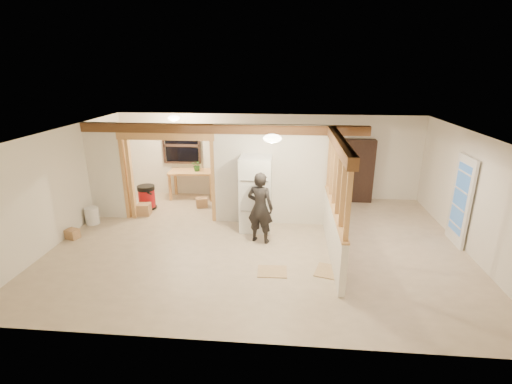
# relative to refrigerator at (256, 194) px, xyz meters

# --- Properties ---
(floor) EXTENTS (9.00, 6.50, 0.01)m
(floor) POSITION_rel_refrigerator_xyz_m (0.14, -0.78, -0.91)
(floor) COLOR beige
(floor) RESTS_ON ground
(ceiling) EXTENTS (9.00, 6.50, 0.01)m
(ceiling) POSITION_rel_refrigerator_xyz_m (0.14, -0.78, 1.60)
(ceiling) COLOR white
(wall_back) EXTENTS (9.00, 0.01, 2.50)m
(wall_back) POSITION_rel_refrigerator_xyz_m (0.14, 2.47, 0.35)
(wall_back) COLOR silver
(wall_back) RESTS_ON floor
(wall_front) EXTENTS (9.00, 0.01, 2.50)m
(wall_front) POSITION_rel_refrigerator_xyz_m (0.14, -4.03, 0.35)
(wall_front) COLOR silver
(wall_front) RESTS_ON floor
(wall_left) EXTENTS (0.01, 6.50, 2.50)m
(wall_left) POSITION_rel_refrigerator_xyz_m (-4.36, -0.78, 0.35)
(wall_left) COLOR silver
(wall_left) RESTS_ON floor
(wall_right) EXTENTS (0.01, 6.50, 2.50)m
(wall_right) POSITION_rel_refrigerator_xyz_m (4.64, -0.78, 0.35)
(wall_right) COLOR silver
(wall_right) RESTS_ON floor
(partition_left_stub) EXTENTS (0.90, 0.12, 2.50)m
(partition_left_stub) POSITION_rel_refrigerator_xyz_m (-3.91, 0.42, 0.35)
(partition_left_stub) COLOR silver
(partition_left_stub) RESTS_ON floor
(partition_center) EXTENTS (2.80, 0.12, 2.50)m
(partition_center) POSITION_rel_refrigerator_xyz_m (0.34, 0.42, 0.35)
(partition_center) COLOR silver
(partition_center) RESTS_ON floor
(doorway_frame) EXTENTS (2.46, 0.14, 2.20)m
(doorway_frame) POSITION_rel_refrigerator_xyz_m (-2.26, 0.42, 0.20)
(doorway_frame) COLOR tan
(doorway_frame) RESTS_ON floor
(header_beam_back) EXTENTS (7.00, 0.18, 0.22)m
(header_beam_back) POSITION_rel_refrigerator_xyz_m (-0.86, 0.42, 1.48)
(header_beam_back) COLOR brown
(header_beam_back) RESTS_ON ceiling
(header_beam_right) EXTENTS (0.18, 3.30, 0.22)m
(header_beam_right) POSITION_rel_refrigerator_xyz_m (1.74, -1.18, 1.48)
(header_beam_right) COLOR brown
(header_beam_right) RESTS_ON ceiling
(pony_wall) EXTENTS (0.12, 3.20, 1.00)m
(pony_wall) POSITION_rel_refrigerator_xyz_m (1.74, -1.18, -0.40)
(pony_wall) COLOR silver
(pony_wall) RESTS_ON floor
(stud_partition) EXTENTS (0.14, 3.20, 1.32)m
(stud_partition) POSITION_rel_refrigerator_xyz_m (1.74, -1.18, 0.76)
(stud_partition) COLOR tan
(stud_partition) RESTS_ON pony_wall
(window_back) EXTENTS (1.12, 0.10, 1.10)m
(window_back) POSITION_rel_refrigerator_xyz_m (-2.46, 2.39, 0.65)
(window_back) COLOR black
(window_back) RESTS_ON wall_back
(french_door) EXTENTS (0.12, 0.86, 2.00)m
(french_door) POSITION_rel_refrigerator_xyz_m (4.56, -0.38, 0.10)
(french_door) COLOR white
(french_door) RESTS_ON floor
(ceiling_dome_main) EXTENTS (0.36, 0.36, 0.16)m
(ceiling_dome_main) POSITION_rel_refrigerator_xyz_m (0.44, -1.28, 1.58)
(ceiling_dome_main) COLOR #FFEABF
(ceiling_dome_main) RESTS_ON ceiling
(ceiling_dome_util) EXTENTS (0.32, 0.32, 0.14)m
(ceiling_dome_util) POSITION_rel_refrigerator_xyz_m (-2.36, 1.52, 1.58)
(ceiling_dome_util) COLOR #FFEABF
(ceiling_dome_util) RESTS_ON ceiling
(hanging_bulb) EXTENTS (0.07, 0.07, 0.07)m
(hanging_bulb) POSITION_rel_refrigerator_xyz_m (-1.86, 0.82, 1.28)
(hanging_bulb) COLOR #FFD88C
(hanging_bulb) RESTS_ON ceiling
(refrigerator) EXTENTS (0.74, 0.72, 1.81)m
(refrigerator) POSITION_rel_refrigerator_xyz_m (0.00, 0.00, 0.00)
(refrigerator) COLOR white
(refrigerator) RESTS_ON floor
(woman) EXTENTS (0.68, 0.54, 1.64)m
(woman) POSITION_rel_refrigerator_xyz_m (0.16, -0.71, -0.08)
(woman) COLOR black
(woman) RESTS_ON floor
(work_table) EXTENTS (1.39, 0.76, 0.85)m
(work_table) POSITION_rel_refrigerator_xyz_m (-2.10, 2.08, -0.48)
(work_table) COLOR tan
(work_table) RESTS_ON floor
(potted_plant) EXTENTS (0.36, 0.33, 0.34)m
(potted_plant) POSITION_rel_refrigerator_xyz_m (-1.93, 2.07, 0.12)
(potted_plant) COLOR #357633
(potted_plant) RESTS_ON work_table
(shop_vac) EXTENTS (0.66, 0.66, 0.68)m
(shop_vac) POSITION_rel_refrigerator_xyz_m (-3.16, 1.08, -0.56)
(shop_vac) COLOR #A81014
(shop_vac) RESTS_ON floor
(bookshelf) EXTENTS (0.92, 0.31, 1.85)m
(bookshelf) POSITION_rel_refrigerator_xyz_m (2.76, 2.25, 0.02)
(bookshelf) COLOR black
(bookshelf) RESTS_ON floor
(bucket) EXTENTS (0.41, 0.41, 0.43)m
(bucket) POSITION_rel_refrigerator_xyz_m (-4.17, -0.08, -0.69)
(bucket) COLOR white
(bucket) RESTS_ON floor
(box_util_a) EXTENTS (0.38, 0.35, 0.27)m
(box_util_a) POSITION_rel_refrigerator_xyz_m (-1.67, 1.35, -0.77)
(box_util_a) COLOR #AC7F53
(box_util_a) RESTS_ON floor
(box_util_b) EXTENTS (0.36, 0.36, 0.31)m
(box_util_b) POSITION_rel_refrigerator_xyz_m (-3.08, 0.63, -0.75)
(box_util_b) COLOR #AC7F53
(box_util_b) RESTS_ON floor
(box_front) EXTENTS (0.33, 0.29, 0.22)m
(box_front) POSITION_rel_refrigerator_xyz_m (-4.20, -0.94, -0.79)
(box_front) COLOR #AC7F53
(box_front) RESTS_ON floor
(floor_panel_near) EXTENTS (0.68, 0.68, 0.02)m
(floor_panel_near) POSITION_rel_refrigerator_xyz_m (1.63, -1.94, -0.89)
(floor_panel_near) COLOR tan
(floor_panel_near) RESTS_ON floor
(floor_panel_far) EXTENTS (0.58, 0.47, 0.02)m
(floor_panel_far) POSITION_rel_refrigerator_xyz_m (0.50, -2.04, -0.89)
(floor_panel_far) COLOR tan
(floor_panel_far) RESTS_ON floor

